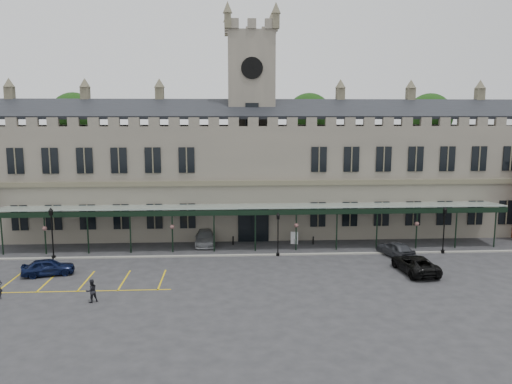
{
  "coord_description": "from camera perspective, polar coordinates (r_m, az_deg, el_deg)",
  "views": [
    {
      "loc": [
        -2.62,
        -40.0,
        13.05
      ],
      "look_at": [
        0.0,
        6.0,
        6.0
      ],
      "focal_mm": 35.0,
      "sensor_mm": 36.0,
      "label": 1
    }
  ],
  "objects": [
    {
      "name": "ground",
      "position": [
        42.15,
        0.47,
        -9.33
      ],
      "size": [
        140.0,
        140.0,
        0.0
      ],
      "primitive_type": "plane",
      "color": "#29292C"
    },
    {
      "name": "tree_behind_left",
      "position": [
        67.82,
        -20.07,
        7.98
      ],
      "size": [
        6.0,
        6.0,
        16.0
      ],
      "color": "#332314",
      "rests_on": "ground"
    },
    {
      "name": "sign_board",
      "position": [
        51.54,
        4.4,
        -5.27
      ],
      "size": [
        0.74,
        0.25,
        1.29
      ],
      "rotation": [
        0.0,
        0.0,
        -0.27
      ],
      "color": "black",
      "rests_on": "ground"
    },
    {
      "name": "bollard_right",
      "position": [
        51.66,
        6.56,
        -5.52
      ],
      "size": [
        0.15,
        0.15,
        0.82
      ],
      "primitive_type": "cylinder",
      "color": "black",
      "rests_on": "ground"
    },
    {
      "name": "kerb",
      "position": [
        47.39,
        0.03,
        -7.21
      ],
      "size": [
        60.0,
        0.4,
        0.12
      ],
      "primitive_type": "cube",
      "color": "gray",
      "rests_on": "ground"
    },
    {
      "name": "station_building",
      "position": [
        56.35,
        -0.57,
        1.99
      ],
      "size": [
        60.0,
        10.36,
        17.3
      ],
      "color": "#696357",
      "rests_on": "ground"
    },
    {
      "name": "tree_behind_right",
      "position": [
        70.24,
        19.21,
        8.03
      ],
      "size": [
        6.0,
        6.0,
        16.0
      ],
      "color": "#332314",
      "rests_on": "ground"
    },
    {
      "name": "car_right_a",
      "position": [
        48.75,
        15.64,
        -6.25
      ],
      "size": [
        2.96,
        4.68,
        1.48
      ],
      "primitive_type": "imported",
      "rotation": [
        0.0,
        0.0,
        3.44
      ],
      "color": "#313237",
      "rests_on": "ground"
    },
    {
      "name": "traffic_cone",
      "position": [
        44.31,
        17.6,
        -8.42
      ],
      "size": [
        0.41,
        0.41,
        0.65
      ],
      "rotation": [
        0.0,
        0.0,
        0.17
      ],
      "color": "#FE6508",
      "rests_on": "ground"
    },
    {
      "name": "parking_markings",
      "position": [
        42.21,
        -19.01,
        -9.8
      ],
      "size": [
        16.0,
        6.0,
        0.01
      ],
      "primitive_type": null,
      "color": "gold",
      "rests_on": "ground"
    },
    {
      "name": "car_left_a",
      "position": [
        45.0,
        -22.66,
        -7.92
      ],
      "size": [
        4.4,
        2.62,
        1.4
      ],
      "primitive_type": "imported",
      "rotation": [
        0.0,
        0.0,
        1.82
      ],
      "color": "#0B1333",
      "rests_on": "ground"
    },
    {
      "name": "tree_behind_mid",
      "position": [
        65.86,
        6.08,
        8.45
      ],
      "size": [
        6.0,
        6.0,
        16.0
      ],
      "color": "#332314",
      "rests_on": "ground"
    },
    {
      "name": "clock_tower",
      "position": [
        56.05,
        -0.59,
        8.76
      ],
      "size": [
        5.6,
        5.6,
        24.8
      ],
      "color": "#696357",
      "rests_on": "ground"
    },
    {
      "name": "car_van",
      "position": [
        44.3,
        17.7,
        -7.85
      ],
      "size": [
        2.91,
        5.54,
        1.49
      ],
      "primitive_type": "imported",
      "rotation": [
        0.0,
        0.0,
        3.23
      ],
      "color": "black",
      "rests_on": "ground"
    },
    {
      "name": "bollard_left",
      "position": [
        51.16,
        -2.63,
        -5.57
      ],
      "size": [
        0.16,
        0.16,
        0.9
      ],
      "primitive_type": "cylinder",
      "color": "black",
      "rests_on": "ground"
    },
    {
      "name": "canopy",
      "position": [
        48.71,
        -0.1,
        -3.93
      ],
      "size": [
        50.0,
        4.1,
        4.3
      ],
      "color": "#8C9E93",
      "rests_on": "ground"
    },
    {
      "name": "lamp_post_mid",
      "position": [
        46.76,
        2.53,
        -4.39
      ],
      "size": [
        0.39,
        0.39,
        4.16
      ],
      "color": "black",
      "rests_on": "ground"
    },
    {
      "name": "lamp_post_left",
      "position": [
        49.3,
        -22.3,
        -3.89
      ],
      "size": [
        0.46,
        0.46,
        4.83
      ],
      "color": "black",
      "rests_on": "ground"
    },
    {
      "name": "car_taxi",
      "position": [
        51.55,
        -5.84,
        -5.19
      ],
      "size": [
        2.18,
        5.03,
        1.44
      ],
      "primitive_type": "imported",
      "rotation": [
        0.0,
        0.0,
        0.03
      ],
      "color": "#979A9F",
      "rests_on": "ground"
    },
    {
      "name": "person_b",
      "position": [
        37.67,
        -18.28,
        -10.68
      ],
      "size": [
        1.03,
        0.99,
        1.67
      ],
      "primitive_type": "imported",
      "rotation": [
        0.0,
        0.0,
        3.77
      ],
      "color": "black",
      "rests_on": "ground"
    },
    {
      "name": "lamp_post_right",
      "position": [
        50.86,
        20.71,
        -3.61
      ],
      "size": [
        0.43,
        0.43,
        4.56
      ],
      "color": "black",
      "rests_on": "ground"
    }
  ]
}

